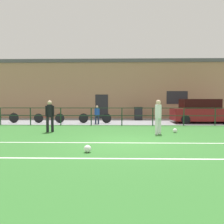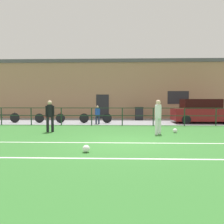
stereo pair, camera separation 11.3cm
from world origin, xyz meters
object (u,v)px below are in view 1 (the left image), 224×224
object	(u,v)px
soccer_ball_match	(175,131)
spectator_child	(97,113)
bicycle_parked_1	(95,118)
bicycle_parked_2	(49,118)
player_goalkeeper	(50,114)
parked_car_red	(202,112)
player_striker	(158,115)
soccer_ball_spare	(87,149)
trash_bin_0	(138,113)
bicycle_parked_0	(2,118)

from	to	relation	value
soccer_ball_match	spectator_child	distance (m)	5.79
bicycle_parked_1	bicycle_parked_2	bearing A→B (deg)	180.00
soccer_ball_match	spectator_child	world-z (taller)	spectator_child
player_goalkeeper	parked_car_red	size ratio (longest dim) A/B	0.38
player_striker	soccer_ball_match	world-z (taller)	player_striker
soccer_ball_match	bicycle_parked_1	size ratio (longest dim) A/B	0.10
player_goalkeeper	bicycle_parked_1	size ratio (longest dim) A/B	0.71
soccer_ball_spare	bicycle_parked_1	bearing A→B (deg)	94.13
trash_bin_0	soccer_ball_spare	bearing A→B (deg)	-103.28
trash_bin_0	player_goalkeeper	bearing A→B (deg)	-127.52
player_striker	bicycle_parked_0	xyz separation A→B (m)	(-10.19, 4.87, -0.57)
trash_bin_0	parked_car_red	bearing A→B (deg)	-25.40
bicycle_parked_0	player_goalkeeper	bearing A→B (deg)	-42.26
player_striker	bicycle_parked_1	size ratio (longest dim) A/B	0.72
bicycle_parked_1	bicycle_parked_0	bearing A→B (deg)	180.00
parked_car_red	trash_bin_0	xyz separation A→B (m)	(-4.32, 2.05, -0.27)
soccer_ball_spare	soccer_ball_match	bearing A→B (deg)	48.26
player_striker	soccer_ball_match	size ratio (longest dim) A/B	7.48
player_striker	parked_car_red	size ratio (longest dim) A/B	0.39
soccer_ball_match	bicycle_parked_0	distance (m)	11.97
soccer_ball_match	parked_car_red	xyz separation A→B (m)	(3.09, 4.80, 0.71)
soccer_ball_spare	player_striker	bearing A→B (deg)	52.73
soccer_ball_spare	bicycle_parked_2	xyz separation A→B (m)	(-3.89, 8.73, 0.25)
bicycle_parked_1	bicycle_parked_2	xyz separation A→B (m)	(-3.26, 0.00, -0.01)
soccer_ball_match	bicycle_parked_0	bearing A→B (deg)	158.53
soccer_ball_spare	spectator_child	world-z (taller)	spectator_child
player_striker	spectator_child	bearing A→B (deg)	-95.50
bicycle_parked_2	trash_bin_0	size ratio (longest dim) A/B	2.09
player_goalkeeper	bicycle_parked_0	xyz separation A→B (m)	(-4.71, 4.28, -0.55)
soccer_ball_spare	bicycle_parked_1	size ratio (longest dim) A/B	0.10
soccer_ball_match	bicycle_parked_0	world-z (taller)	bicycle_parked_0
player_goalkeeper	player_striker	bearing A→B (deg)	152.12
parked_car_red	bicycle_parked_1	distance (m)	7.62
bicycle_parked_2	spectator_child	bearing A→B (deg)	-9.18
player_striker	trash_bin_0	xyz separation A→B (m)	(-0.29, 7.34, -0.40)
soccer_ball_match	parked_car_red	distance (m)	5.75
spectator_child	parked_car_red	distance (m)	7.47
soccer_ball_match	bicycle_parked_1	distance (m)	6.29
bicycle_parked_0	bicycle_parked_2	bearing A→B (deg)	0.00
player_striker	bicycle_parked_2	bearing A→B (deg)	-79.03
player_striker	bicycle_parked_2	world-z (taller)	player_striker
player_striker	bicycle_parked_2	size ratio (longest dim) A/B	0.77
soccer_ball_match	trash_bin_0	world-z (taller)	trash_bin_0
parked_car_red	bicycle_parked_1	world-z (taller)	parked_car_red
player_goalkeeper	bicycle_parked_0	distance (m)	6.39
bicycle_parked_0	trash_bin_0	world-z (taller)	trash_bin_0
player_striker	bicycle_parked_2	distance (m)	8.41
bicycle_parked_0	trash_bin_0	bearing A→B (deg)	14.05
spectator_child	bicycle_parked_2	bearing A→B (deg)	-10.42
bicycle_parked_1	spectator_child	bearing A→B (deg)	-70.65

